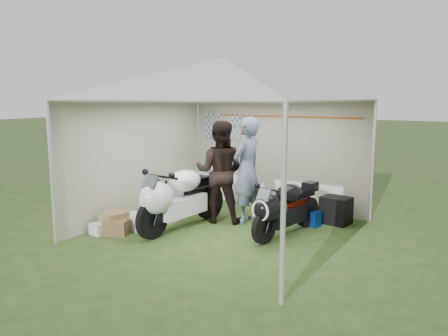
{
  "coord_description": "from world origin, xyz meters",
  "views": [
    {
      "loc": [
        3.93,
        -6.31,
        2.35
      ],
      "look_at": [
        -0.25,
        0.35,
        1.06
      ],
      "focal_mm": 35.0,
      "sensor_mm": 36.0,
      "label": 1
    }
  ],
  "objects_px": {
    "person_dark_jacket": "(220,172)",
    "crate_0": "(135,222)",
    "motorcycle_black": "(284,207)",
    "crate_3": "(116,228)",
    "canopy_tent": "(226,83)",
    "person_blue_jacket": "(247,170)",
    "equipment_box": "(336,210)",
    "motorcycle_white": "(178,196)",
    "crate_1": "(114,222)",
    "paddock_stand": "(310,218)",
    "crate_2": "(99,229)"
  },
  "relations": [
    {
      "from": "person_dark_jacket",
      "to": "crate_1",
      "type": "relative_size",
      "value": 4.81
    },
    {
      "from": "canopy_tent",
      "to": "crate_0",
      "type": "height_order",
      "value": "canopy_tent"
    },
    {
      "from": "person_dark_jacket",
      "to": "equipment_box",
      "type": "height_order",
      "value": "person_dark_jacket"
    },
    {
      "from": "motorcycle_black",
      "to": "paddock_stand",
      "type": "distance_m",
      "value": 0.91
    },
    {
      "from": "person_dark_jacket",
      "to": "crate_1",
      "type": "distance_m",
      "value": 2.12
    },
    {
      "from": "paddock_stand",
      "to": "person_dark_jacket",
      "type": "height_order",
      "value": "person_dark_jacket"
    },
    {
      "from": "person_dark_jacket",
      "to": "crate_1",
      "type": "bearing_deg",
      "value": 31.23
    },
    {
      "from": "canopy_tent",
      "to": "person_blue_jacket",
      "type": "height_order",
      "value": "canopy_tent"
    },
    {
      "from": "person_dark_jacket",
      "to": "crate_0",
      "type": "xyz_separation_m",
      "value": [
        -1.02,
        -1.24,
        -0.82
      ]
    },
    {
      "from": "motorcycle_black",
      "to": "paddock_stand",
      "type": "xyz_separation_m",
      "value": [
        0.15,
        0.82,
        -0.37
      ]
    },
    {
      "from": "crate_3",
      "to": "canopy_tent",
      "type": "bearing_deg",
      "value": 39.39
    },
    {
      "from": "crate_0",
      "to": "crate_2",
      "type": "relative_size",
      "value": 1.51
    },
    {
      "from": "motorcycle_black",
      "to": "crate_0",
      "type": "xyz_separation_m",
      "value": [
        -2.42,
        -1.05,
        -0.37
      ]
    },
    {
      "from": "equipment_box",
      "to": "person_dark_jacket",
      "type": "bearing_deg",
      "value": -152.18
    },
    {
      "from": "equipment_box",
      "to": "crate_3",
      "type": "height_order",
      "value": "equipment_box"
    },
    {
      "from": "person_blue_jacket",
      "to": "equipment_box",
      "type": "xyz_separation_m",
      "value": [
        1.48,
        0.78,
        -0.73
      ]
    },
    {
      "from": "motorcycle_black",
      "to": "crate_1",
      "type": "distance_m",
      "value": 2.98
    },
    {
      "from": "equipment_box",
      "to": "crate_1",
      "type": "distance_m",
      "value": 4.06
    },
    {
      "from": "motorcycle_white",
      "to": "person_blue_jacket",
      "type": "relative_size",
      "value": 1.12
    },
    {
      "from": "canopy_tent",
      "to": "person_dark_jacket",
      "type": "distance_m",
      "value": 1.73
    },
    {
      "from": "motorcycle_white",
      "to": "motorcycle_black",
      "type": "relative_size",
      "value": 1.21
    },
    {
      "from": "person_blue_jacket",
      "to": "crate_3",
      "type": "distance_m",
      "value": 2.57
    },
    {
      "from": "person_blue_jacket",
      "to": "equipment_box",
      "type": "relative_size",
      "value": 3.88
    },
    {
      "from": "canopy_tent",
      "to": "crate_3",
      "type": "distance_m",
      "value": 3.1
    },
    {
      "from": "person_dark_jacket",
      "to": "crate_1",
      "type": "xyz_separation_m",
      "value": [
        -1.22,
        -1.55,
        -0.78
      ]
    },
    {
      "from": "canopy_tent",
      "to": "person_dark_jacket",
      "type": "xyz_separation_m",
      "value": [
        -0.42,
        0.45,
        -1.62
      ]
    },
    {
      "from": "canopy_tent",
      "to": "motorcycle_white",
      "type": "relative_size",
      "value": 2.56
    },
    {
      "from": "person_dark_jacket",
      "to": "crate_0",
      "type": "height_order",
      "value": "person_dark_jacket"
    },
    {
      "from": "motorcycle_white",
      "to": "crate_0",
      "type": "distance_m",
      "value": 0.92
    },
    {
      "from": "motorcycle_black",
      "to": "crate_3",
      "type": "height_order",
      "value": "motorcycle_black"
    },
    {
      "from": "paddock_stand",
      "to": "person_dark_jacket",
      "type": "distance_m",
      "value": 1.87
    },
    {
      "from": "person_dark_jacket",
      "to": "crate_2",
      "type": "height_order",
      "value": "person_dark_jacket"
    },
    {
      "from": "crate_3",
      "to": "crate_0",
      "type": "bearing_deg",
      "value": 85.6
    },
    {
      "from": "canopy_tent",
      "to": "motorcycle_black",
      "type": "distance_m",
      "value": 2.31
    },
    {
      "from": "crate_2",
      "to": "crate_0",
      "type": "bearing_deg",
      "value": 61.43
    },
    {
      "from": "equipment_box",
      "to": "crate_3",
      "type": "xyz_separation_m",
      "value": [
        -2.98,
        -2.68,
        -0.13
      ]
    },
    {
      "from": "motorcycle_white",
      "to": "motorcycle_black",
      "type": "height_order",
      "value": "motorcycle_white"
    },
    {
      "from": "person_dark_jacket",
      "to": "equipment_box",
      "type": "xyz_separation_m",
      "value": [
        1.92,
        1.02,
        -0.7
      ]
    },
    {
      "from": "motorcycle_white",
      "to": "person_blue_jacket",
      "type": "height_order",
      "value": "person_blue_jacket"
    },
    {
      "from": "motorcycle_black",
      "to": "person_dark_jacket",
      "type": "distance_m",
      "value": 1.49
    },
    {
      "from": "crate_2",
      "to": "crate_3",
      "type": "distance_m",
      "value": 0.31
    },
    {
      "from": "motorcycle_black",
      "to": "crate_0",
      "type": "distance_m",
      "value": 2.67
    },
    {
      "from": "motorcycle_white",
      "to": "crate_2",
      "type": "xyz_separation_m",
      "value": [
        -0.99,
        -0.97,
        -0.51
      ]
    },
    {
      "from": "equipment_box",
      "to": "crate_0",
      "type": "bearing_deg",
      "value": -142.53
    },
    {
      "from": "canopy_tent",
      "to": "paddock_stand",
      "type": "xyz_separation_m",
      "value": [
        1.14,
        1.09,
        -2.43
      ]
    },
    {
      "from": "paddock_stand",
      "to": "crate_2",
      "type": "distance_m",
      "value": 3.78
    },
    {
      "from": "crate_1",
      "to": "crate_2",
      "type": "height_order",
      "value": "crate_1"
    },
    {
      "from": "canopy_tent",
      "to": "crate_0",
      "type": "relative_size",
      "value": 13.83
    },
    {
      "from": "paddock_stand",
      "to": "crate_3",
      "type": "xyz_separation_m",
      "value": [
        -2.61,
        -2.3,
        -0.01
      ]
    },
    {
      "from": "paddock_stand",
      "to": "crate_0",
      "type": "height_order",
      "value": "paddock_stand"
    }
  ]
}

